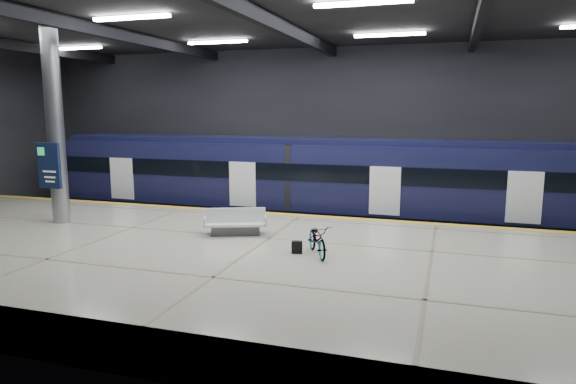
% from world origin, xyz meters
% --- Properties ---
extents(ground, '(30.00, 30.00, 0.00)m').
position_xyz_m(ground, '(0.00, 0.00, 0.00)').
color(ground, black).
rests_on(ground, ground).
extents(room_shell, '(30.10, 16.10, 8.05)m').
position_xyz_m(room_shell, '(-0.00, 0.00, 5.72)').
color(room_shell, black).
rests_on(room_shell, ground).
extents(platform, '(30.00, 11.00, 1.10)m').
position_xyz_m(platform, '(0.00, -2.50, 0.55)').
color(platform, beige).
rests_on(platform, ground).
extents(safety_strip, '(30.00, 0.40, 0.01)m').
position_xyz_m(safety_strip, '(0.00, 2.75, 1.11)').
color(safety_strip, gold).
rests_on(safety_strip, platform).
extents(rails, '(30.00, 1.52, 0.16)m').
position_xyz_m(rails, '(0.00, 5.50, 0.08)').
color(rails, gray).
rests_on(rails, ground).
extents(train, '(29.40, 2.84, 3.79)m').
position_xyz_m(train, '(1.79, 5.50, 2.06)').
color(train, black).
rests_on(train, ground).
extents(bench, '(2.17, 1.51, 0.89)m').
position_xyz_m(bench, '(-1.20, -0.85, 1.41)').
color(bench, '#595B60').
rests_on(bench, platform).
extents(bicycle, '(1.35, 1.80, 0.90)m').
position_xyz_m(bicycle, '(1.94, -2.35, 1.55)').
color(bicycle, '#99999E').
rests_on(bicycle, platform).
extents(pannier_bag, '(0.33, 0.24, 0.35)m').
position_xyz_m(pannier_bag, '(1.34, -2.35, 1.28)').
color(pannier_bag, black).
rests_on(pannier_bag, platform).
extents(info_column, '(0.90, 0.78, 6.90)m').
position_xyz_m(info_column, '(-8.00, -1.03, 4.46)').
color(info_column, '#9EA0A5').
rests_on(info_column, platform).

